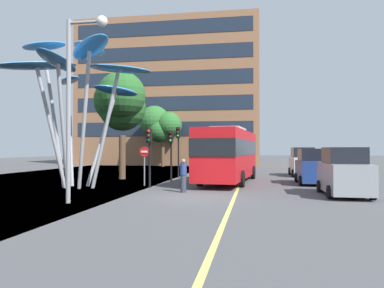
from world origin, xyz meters
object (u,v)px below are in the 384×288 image
(red_bus, at_px, (229,152))
(no_entry_sign, at_px, (144,159))
(car_parked_near, at_px, (344,173))
(traffic_light_kerb_far, at_px, (171,145))
(pedestrian, at_px, (183,176))
(street_lamp, at_px, (78,84))
(traffic_light_kerb_near, at_px, (149,145))
(car_parked_far, at_px, (302,163))
(leaf_sculpture, at_px, (80,74))
(traffic_light_island_mid, at_px, (178,141))
(car_parked_mid, at_px, (314,167))

(red_bus, bearing_deg, no_entry_sign, -148.33)
(red_bus, relative_size, car_parked_near, 2.61)
(traffic_light_kerb_far, bearing_deg, pedestrian, -71.96)
(street_lamp, relative_size, no_entry_sign, 3.22)
(pedestrian, bearing_deg, traffic_light_kerb_far, 108.04)
(traffic_light_kerb_near, height_order, no_entry_sign, traffic_light_kerb_near)
(car_parked_near, relative_size, pedestrian, 2.46)
(traffic_light_kerb_near, distance_m, car_parked_far, 14.86)
(leaf_sculpture, bearing_deg, no_entry_sign, 24.32)
(traffic_light_island_mid, bearing_deg, traffic_light_kerb_far, -88.44)
(traffic_light_kerb_near, relative_size, no_entry_sign, 1.43)
(red_bus, relative_size, traffic_light_kerb_far, 3.17)
(red_bus, distance_m, street_lamp, 12.13)
(leaf_sculpture, relative_size, traffic_light_island_mid, 2.36)
(car_parked_mid, distance_m, street_lamp, 15.18)
(traffic_light_island_mid, bearing_deg, red_bus, -38.54)
(car_parked_near, bearing_deg, car_parked_mid, 94.61)
(no_entry_sign, bearing_deg, street_lamp, -93.87)
(leaf_sculpture, height_order, car_parked_mid, leaf_sculpture)
(leaf_sculpture, bearing_deg, red_bus, 28.77)
(traffic_light_island_mid, distance_m, no_entry_sign, 6.38)
(car_parked_far, xyz_separation_m, street_lamp, (-10.86, -17.52, 3.71))
(red_bus, height_order, car_parked_near, red_bus)
(traffic_light_island_mid, bearing_deg, no_entry_sign, -97.21)
(leaf_sculpture, relative_size, no_entry_sign, 3.91)
(car_parked_mid, height_order, no_entry_sign, no_entry_sign)
(red_bus, xyz_separation_m, leaf_sculpture, (-8.20, -4.51, 4.52))
(traffic_light_island_mid, height_order, street_lamp, street_lamp)
(street_lamp, distance_m, pedestrian, 6.88)
(red_bus, relative_size, car_parked_far, 2.40)
(car_parked_mid, bearing_deg, leaf_sculpture, -162.88)
(traffic_light_kerb_far, bearing_deg, street_lamp, -97.19)
(street_lamp, bearing_deg, red_bus, 63.05)
(car_parked_mid, bearing_deg, no_entry_sign, -165.42)
(street_lamp, height_order, no_entry_sign, street_lamp)
(traffic_light_kerb_far, distance_m, no_entry_sign, 3.58)
(no_entry_sign, bearing_deg, traffic_light_kerb_far, 75.56)
(leaf_sculpture, distance_m, no_entry_sign, 6.16)
(traffic_light_kerb_near, relative_size, car_parked_mid, 0.83)
(car_parked_mid, relative_size, car_parked_far, 0.88)
(leaf_sculpture, xyz_separation_m, pedestrian, (6.33, -1.58, -5.64))
(street_lamp, bearing_deg, leaf_sculpture, 115.44)
(traffic_light_kerb_far, distance_m, street_lamp, 11.21)
(pedestrian, bearing_deg, red_bus, 72.90)
(red_bus, relative_size, traffic_light_kerb_near, 3.26)
(red_bus, distance_m, car_parked_near, 8.52)
(red_bus, relative_size, traffic_light_island_mid, 2.82)
(red_bus, bearing_deg, car_parked_near, -47.18)
(traffic_light_kerb_near, bearing_deg, street_lamp, -100.26)
(red_bus, relative_size, street_lamp, 1.45)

